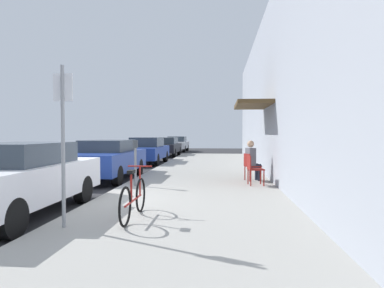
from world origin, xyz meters
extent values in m
plane|color=#2D2D30|center=(0.00, 0.00, 0.00)|extent=(60.00, 60.00, 0.00)
cube|color=#9E9B93|center=(2.25, 2.00, 0.06)|extent=(4.50, 32.00, 0.12)
cube|color=#999EA8|center=(4.65, 2.00, 3.05)|extent=(0.30, 32.00, 6.10)
cube|color=#4C381E|center=(3.95, 3.85, 2.60)|extent=(1.10, 2.80, 0.12)
cube|color=silver|center=(-1.10, -1.39, 0.67)|extent=(1.80, 4.40, 0.70)
cube|color=#333D47|center=(-1.10, -1.24, 1.23)|extent=(1.48, 2.11, 0.43)
cylinder|color=black|center=(-0.31, -0.03, 0.32)|extent=(0.22, 0.64, 0.64)
cylinder|color=black|center=(-1.89, -0.03, 0.32)|extent=(0.22, 0.64, 0.64)
cylinder|color=black|center=(-0.31, -2.76, 0.32)|extent=(0.22, 0.64, 0.64)
cube|color=navy|center=(-1.10, 3.94, 0.66)|extent=(1.80, 4.40, 0.68)
cube|color=#333D47|center=(-1.10, 4.09, 1.20)|extent=(1.48, 2.11, 0.40)
cylinder|color=black|center=(-0.31, 5.30, 0.32)|extent=(0.22, 0.64, 0.64)
cylinder|color=black|center=(-1.89, 5.30, 0.32)|extent=(0.22, 0.64, 0.64)
cylinder|color=black|center=(-0.31, 2.58, 0.32)|extent=(0.22, 0.64, 0.64)
cylinder|color=black|center=(-1.89, 2.58, 0.32)|extent=(0.22, 0.64, 0.64)
cube|color=navy|center=(-1.10, 10.28, 0.62)|extent=(1.80, 4.40, 0.61)
cube|color=#333D47|center=(-1.10, 10.43, 1.18)|extent=(1.48, 2.11, 0.50)
cylinder|color=black|center=(-0.31, 11.64, 0.32)|extent=(0.22, 0.64, 0.64)
cylinder|color=black|center=(-1.89, 11.64, 0.32)|extent=(0.22, 0.64, 0.64)
cylinder|color=black|center=(-0.31, 8.91, 0.32)|extent=(0.22, 0.64, 0.64)
cylinder|color=black|center=(-1.89, 8.91, 0.32)|extent=(0.22, 0.64, 0.64)
cube|color=black|center=(-1.10, 16.56, 0.60)|extent=(1.80, 4.40, 0.57)
cube|color=#333D47|center=(-1.10, 16.71, 1.12)|extent=(1.48, 2.11, 0.47)
cylinder|color=black|center=(-0.31, 17.92, 0.32)|extent=(0.22, 0.64, 0.64)
cylinder|color=black|center=(-1.89, 17.92, 0.32)|extent=(0.22, 0.64, 0.64)
cylinder|color=black|center=(-0.31, 15.19, 0.32)|extent=(0.22, 0.64, 0.64)
cylinder|color=black|center=(-1.89, 15.19, 0.32)|extent=(0.22, 0.64, 0.64)
cube|color=silver|center=(-1.10, 22.85, 0.61)|extent=(1.80, 4.40, 0.59)
cube|color=#333D47|center=(-1.10, 23.00, 1.15)|extent=(1.48, 2.11, 0.48)
cylinder|color=black|center=(-0.31, 24.21, 0.32)|extent=(0.22, 0.64, 0.64)
cylinder|color=black|center=(-1.89, 24.21, 0.32)|extent=(0.22, 0.64, 0.64)
cylinder|color=black|center=(-0.31, 21.49, 0.32)|extent=(0.22, 0.64, 0.64)
cylinder|color=black|center=(-1.89, 21.49, 0.32)|extent=(0.22, 0.64, 0.64)
cylinder|color=slate|center=(0.45, 1.89, 0.67)|extent=(0.07, 0.07, 1.10)
cube|color=#383D42|center=(0.45, 1.89, 1.33)|extent=(0.12, 0.10, 0.22)
cylinder|color=gray|center=(0.40, -2.46, 1.42)|extent=(0.06, 0.06, 2.60)
cube|color=white|center=(0.40, -2.44, 2.37)|extent=(0.32, 0.02, 0.44)
torus|color=black|center=(1.38, -1.31, 0.45)|extent=(0.04, 0.66, 0.66)
torus|color=black|center=(1.38, -2.36, 0.45)|extent=(0.04, 0.66, 0.66)
cylinder|color=maroon|center=(1.38, -1.84, 0.45)|extent=(0.04, 1.05, 0.04)
cylinder|color=maroon|center=(1.38, -1.99, 0.70)|extent=(0.04, 0.04, 0.50)
cube|color=black|center=(1.38, -1.99, 0.97)|extent=(0.10, 0.20, 0.06)
cylinder|color=maroon|center=(1.38, -1.36, 0.73)|extent=(0.03, 0.03, 0.56)
cylinder|color=maroon|center=(1.38, -1.36, 1.01)|extent=(0.46, 0.03, 0.03)
cylinder|color=maroon|center=(4.10, 2.54, 0.34)|extent=(0.04, 0.04, 0.45)
cylinder|color=maroon|center=(4.15, 2.17, 0.34)|extent=(0.04, 0.04, 0.45)
cylinder|color=maroon|center=(3.72, 2.49, 0.34)|extent=(0.04, 0.04, 0.45)
cylinder|color=maroon|center=(3.77, 2.12, 0.34)|extent=(0.04, 0.04, 0.45)
cube|color=maroon|center=(3.94, 2.33, 0.59)|extent=(0.49, 0.49, 0.03)
cube|color=maroon|center=(3.73, 2.30, 0.79)|extent=(0.09, 0.44, 0.40)
cylinder|color=maroon|center=(4.05, 3.54, 0.34)|extent=(0.04, 0.04, 0.45)
cylinder|color=maroon|center=(4.18, 3.18, 0.34)|extent=(0.04, 0.04, 0.45)
cylinder|color=maroon|center=(3.69, 3.41, 0.34)|extent=(0.04, 0.04, 0.45)
cylinder|color=maroon|center=(3.82, 3.05, 0.34)|extent=(0.04, 0.04, 0.45)
cube|color=maroon|center=(3.94, 3.30, 0.59)|extent=(0.56, 0.56, 0.03)
cube|color=maroon|center=(3.74, 3.23, 0.79)|extent=(0.18, 0.42, 0.40)
cylinder|color=#232838|center=(4.07, 3.45, 0.35)|extent=(0.11, 0.11, 0.47)
cylinder|color=#232838|center=(3.95, 3.41, 0.59)|extent=(0.39, 0.25, 0.14)
cylinder|color=#232838|center=(4.14, 3.26, 0.35)|extent=(0.11, 0.11, 0.47)
cylinder|color=#232838|center=(4.02, 3.22, 0.59)|extent=(0.39, 0.25, 0.14)
cube|color=#595960|center=(3.86, 3.27, 0.89)|extent=(0.33, 0.41, 0.56)
sphere|color=tan|center=(3.86, 3.27, 1.30)|extent=(0.22, 0.22, 0.22)
camera|label=1|loc=(2.93, -7.67, 1.63)|focal=31.62mm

